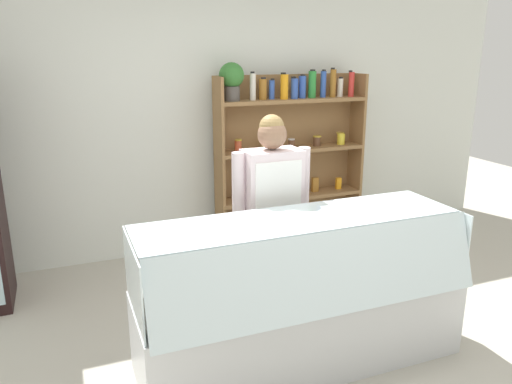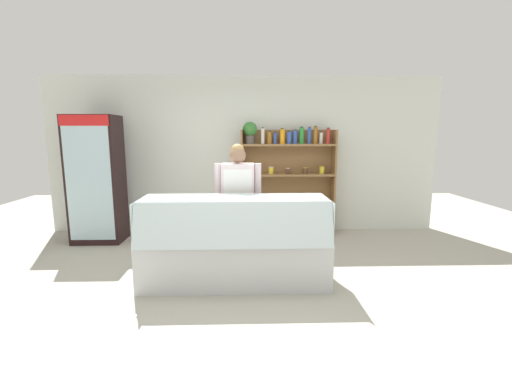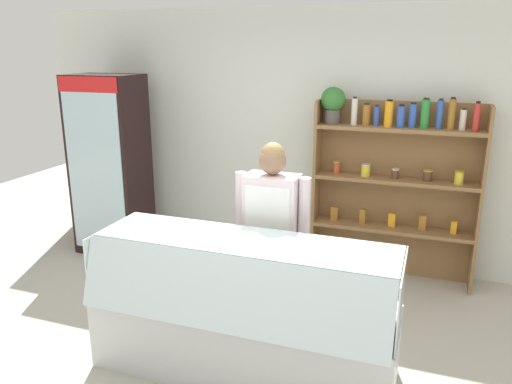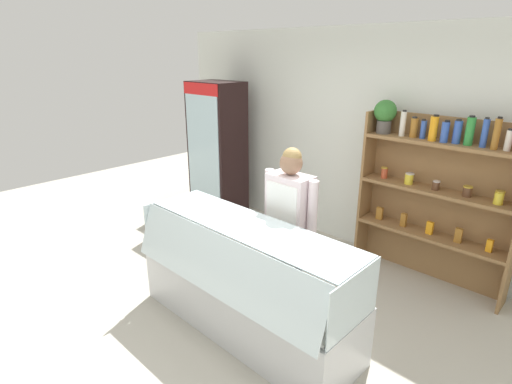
{
  "view_description": "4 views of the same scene",
  "coord_description": "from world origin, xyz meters",
  "px_view_note": "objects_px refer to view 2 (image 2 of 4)",
  "views": [
    {
      "loc": [
        -1.48,
        -2.58,
        2.04
      ],
      "look_at": [
        -0.26,
        0.49,
        1.09
      ],
      "focal_mm": 35.0,
      "sensor_mm": 36.0,
      "label": 1
    },
    {
      "loc": [
        0.02,
        -3.75,
        1.72
      ],
      "look_at": [
        0.15,
        0.65,
        0.98
      ],
      "focal_mm": 24.0,
      "sensor_mm": 36.0,
      "label": 2
    },
    {
      "loc": [
        1.04,
        -2.89,
        2.28
      ],
      "look_at": [
        -0.27,
        0.78,
        1.15
      ],
      "focal_mm": 35.0,
      "sensor_mm": 36.0,
      "label": 3
    },
    {
      "loc": [
        2.08,
        -2.1,
        2.4
      ],
      "look_at": [
        -0.4,
        0.5,
        1.14
      ],
      "focal_mm": 28.0,
      "sensor_mm": 36.0,
      "label": 4
    }
  ],
  "objects_px": {
    "deli_display_case": "(235,257)",
    "shop_clerk": "(238,195)",
    "shelving_unit": "(284,172)",
    "drinks_fridge": "(96,180)"
  },
  "relations": [
    {
      "from": "deli_display_case",
      "to": "shop_clerk",
      "type": "relative_size",
      "value": 1.34
    },
    {
      "from": "deli_display_case",
      "to": "shop_clerk",
      "type": "distance_m",
      "value": 0.84
    },
    {
      "from": "shop_clerk",
      "to": "drinks_fridge",
      "type": "bearing_deg",
      "value": 154.37
    },
    {
      "from": "deli_display_case",
      "to": "shop_clerk",
      "type": "xyz_separation_m",
      "value": [
        0.03,
        0.56,
        0.63
      ]
    },
    {
      "from": "drinks_fridge",
      "to": "shelving_unit",
      "type": "bearing_deg",
      "value": 6.39
    },
    {
      "from": "shelving_unit",
      "to": "shop_clerk",
      "type": "bearing_deg",
      "value": -117.99
    },
    {
      "from": "shelving_unit",
      "to": "shop_clerk",
      "type": "height_order",
      "value": "shelving_unit"
    },
    {
      "from": "drinks_fridge",
      "to": "shop_clerk",
      "type": "bearing_deg",
      "value": -25.63
    },
    {
      "from": "shelving_unit",
      "to": "shop_clerk",
      "type": "relative_size",
      "value": 1.2
    },
    {
      "from": "drinks_fridge",
      "to": "shop_clerk",
      "type": "height_order",
      "value": "drinks_fridge"
    }
  ]
}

